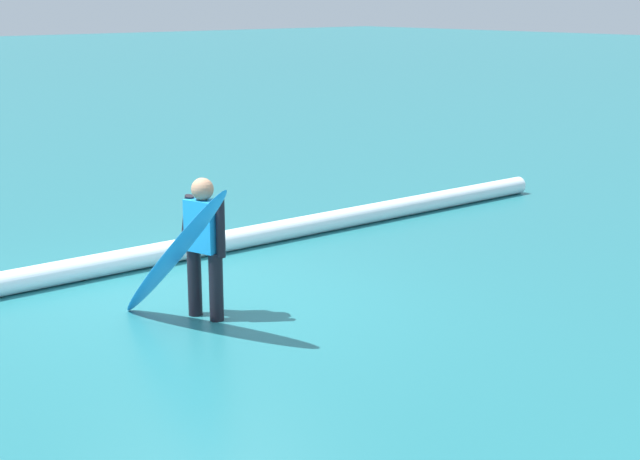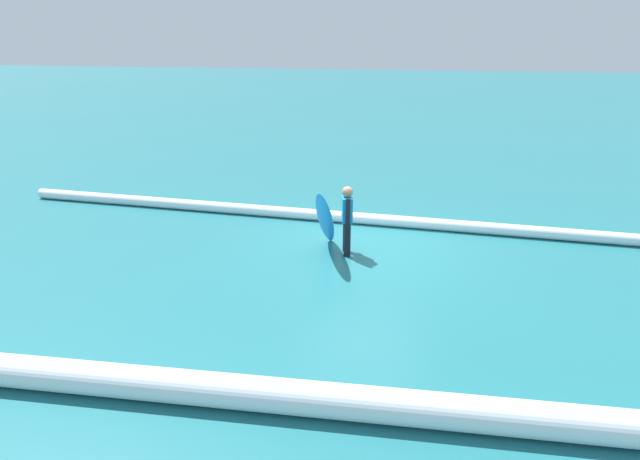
# 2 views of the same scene
# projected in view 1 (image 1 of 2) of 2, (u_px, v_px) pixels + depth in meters

# --- Properties ---
(ground_plane) EXTENTS (135.38, 135.38, 0.00)m
(ground_plane) POSITION_uv_depth(u_px,v_px,m) (208.00, 302.00, 9.81)
(ground_plane) COLOR #1F6A71
(surfer) EXTENTS (0.28, 0.57, 1.41)m
(surfer) POSITION_uv_depth(u_px,v_px,m) (204.00, 240.00, 9.14)
(surfer) COLOR black
(surfer) RESTS_ON ground_plane
(surfboard) EXTENTS (0.39, 1.64, 1.51)m
(surfboard) POSITION_uv_depth(u_px,v_px,m) (173.00, 255.00, 8.81)
(surfboard) COLOR #268CE5
(surfboard) RESTS_ON ground_plane
(wave_crest_foreground) EXTENTS (16.17, 0.81, 0.27)m
(wave_crest_foreground) POSITION_uv_depth(u_px,v_px,m) (42.00, 276.00, 10.25)
(wave_crest_foreground) COLOR white
(wave_crest_foreground) RESTS_ON ground_plane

